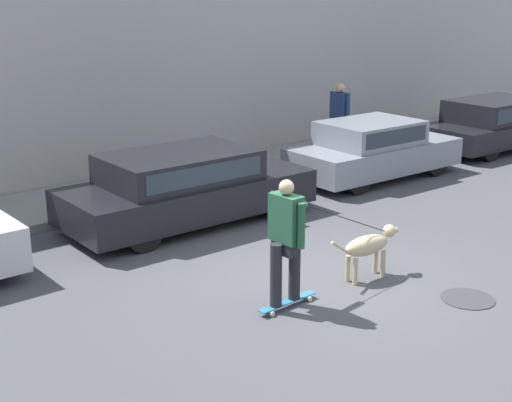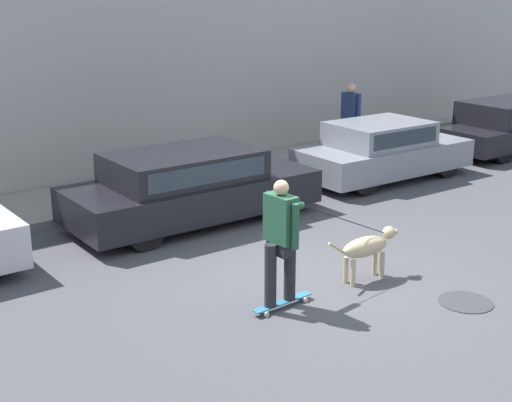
% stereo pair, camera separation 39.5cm
% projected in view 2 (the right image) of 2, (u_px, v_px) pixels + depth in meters
% --- Properties ---
extents(ground_plane, '(36.00, 36.00, 0.00)m').
position_uv_depth(ground_plane, '(319.00, 283.00, 10.14)').
color(ground_plane, '#47474C').
extents(back_wall, '(32.00, 0.30, 5.35)m').
position_uv_depth(back_wall, '(97.00, 56.00, 14.63)').
color(back_wall, '#B2ADA8').
rests_on(back_wall, ground_plane).
extents(sidewalk_curb, '(30.00, 2.13, 0.15)m').
position_uv_depth(sidewalk_curb, '(132.00, 191.00, 14.44)').
color(sidewalk_curb, gray).
rests_on(sidewalk_curb, ground_plane).
extents(parked_car_1, '(4.52, 1.90, 1.30)m').
position_uv_depth(parked_car_1, '(190.00, 187.00, 12.61)').
color(parked_car_1, black).
rests_on(parked_car_1, ground_plane).
extents(parked_car_2, '(4.01, 1.81, 1.28)m').
position_uv_depth(parked_car_2, '(382.00, 151.00, 15.46)').
color(parked_car_2, black).
rests_on(parked_car_2, ground_plane).
extents(parked_car_3, '(4.53, 1.94, 1.29)m').
position_uv_depth(parked_car_3, '(511.00, 126.00, 18.21)').
color(parked_car_3, black).
rests_on(parked_car_3, ground_plane).
extents(dog, '(1.26, 0.34, 0.73)m').
position_uv_depth(dog, '(367.00, 247.00, 10.12)').
color(dog, tan).
rests_on(dog, ground_plane).
extents(skateboarder, '(2.43, 0.64, 1.74)m').
position_uv_depth(skateboarder, '(282.00, 237.00, 9.06)').
color(skateboarder, beige).
rests_on(skateboarder, ground_plane).
extents(pedestrian_with_bag, '(0.22, 0.74, 1.71)m').
position_uv_depth(pedestrian_with_bag, '(351.00, 116.00, 16.96)').
color(pedestrian_with_bag, '#3D4760').
rests_on(pedestrian_with_bag, sidewalk_curb).
extents(manhole_cover, '(0.72, 0.72, 0.01)m').
position_uv_depth(manhole_cover, '(466.00, 302.00, 9.51)').
color(manhole_cover, '#38383D').
rests_on(manhole_cover, ground_plane).
extents(fire_hydrant, '(0.18, 0.18, 0.68)m').
position_uv_depth(fire_hydrant, '(421.00, 143.00, 17.56)').
color(fire_hydrant, gold).
rests_on(fire_hydrant, ground_plane).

